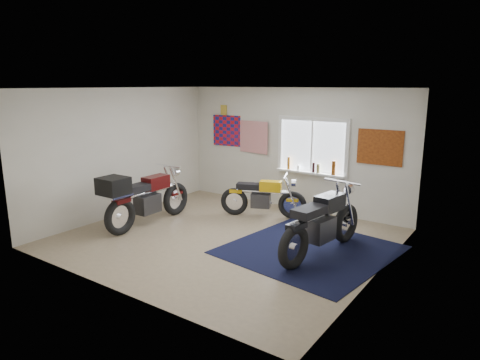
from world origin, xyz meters
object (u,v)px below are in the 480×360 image
Objects in this scene: maroon_tourer at (143,198)px; navy_rug at (310,250)px; black_chrome_bike at (322,225)px; yellow_triumph at (263,198)px.

navy_rug is at bearing -78.07° from maroon_tourer.
black_chrome_bike is 1.01× the size of maroon_tourer.
navy_rug is 1.48× the size of yellow_triumph.
navy_rug is at bearing -56.54° from yellow_triumph.
black_chrome_bike is at bearing -79.86° from maroon_tourer.
maroon_tourer reaches higher than navy_rug.
yellow_triumph is 0.77× the size of black_chrome_bike.
maroon_tourer is at bearing 109.39° from black_chrome_bike.
maroon_tourer is (-3.27, -0.75, 0.58)m from navy_rug.
maroon_tourer reaches higher than yellow_triumph.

